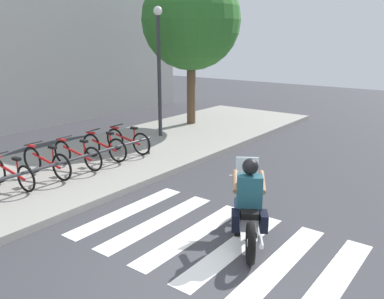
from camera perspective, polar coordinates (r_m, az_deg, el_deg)
name	(u,v)px	position (r m, az deg, el deg)	size (l,w,h in m)	color
ground_plane	(196,276)	(6.03, 0.64, -17.43)	(48.00, 48.00, 0.00)	#38383D
sidewalk	(2,190)	(9.75, -25.20, -5.21)	(24.00, 4.40, 0.15)	gray
crosswalk_stripe_0	(332,283)	(6.19, 19.13, -17.37)	(2.80, 0.40, 0.01)	white
crosswalk_stripe_1	(279,264)	(6.42, 12.12, -15.54)	(2.80, 0.40, 0.01)	white
crosswalk_stripe_2	(233,248)	(6.74, 5.79, -13.66)	(2.80, 0.40, 0.01)	white
crosswalk_stripe_3	(193,234)	(7.13, 0.17, -11.83)	(2.80, 0.40, 0.01)	white
crosswalk_stripe_4	(159,222)	(7.58, -4.74, -10.12)	(2.80, 0.40, 0.01)	white
crosswalk_stripe_5	(128,211)	(8.09, -9.03, -8.55)	(2.80, 0.40, 0.01)	white
motorcycle	(248,213)	(6.86, 7.92, -8.86)	(1.90, 1.28, 1.25)	black
rider	(249,194)	(6.64, 8.05, -6.24)	(0.77, 0.73, 1.45)	#1E4C59
bicycle_3	(11,173)	(9.48, -24.18, -3.04)	(0.48, 1.61, 0.71)	black
bicycle_4	(46,162)	(9.89, -19.86, -1.71)	(0.48, 1.69, 0.78)	black
bicycle_5	(77,154)	(10.36, -15.91, -0.67)	(0.48, 1.71, 0.75)	black
bicycle_6	(104,147)	(10.88, -12.31, 0.39)	(0.48, 1.59, 0.78)	black
bicycle_7	(128,141)	(11.44, -9.05, 1.26)	(0.48, 1.61, 0.76)	black
bike_rack	(44,168)	(9.20, -20.22, -2.52)	(6.64, 0.07, 0.49)	#333338
street_lamp	(159,61)	(13.05, -4.69, 12.30)	(0.28, 0.28, 4.20)	#2D2D33
tree_near_rack	(191,20)	(15.00, -0.12, 17.76)	(3.52, 3.52, 5.63)	brown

